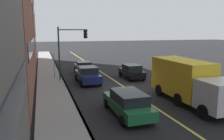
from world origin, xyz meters
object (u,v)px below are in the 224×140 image
object	(u,v)px
car_black	(132,71)
car_tan	(84,67)
truck_yellow	(188,81)
car_navy	(88,75)
street_sign_post	(54,64)
traffic_light_mast	(70,44)
car_green	(128,103)

from	to	relation	value
car_black	car_tan	distance (m)	6.64
car_tan	truck_yellow	world-z (taller)	truck_yellow
car_navy	street_sign_post	bearing A→B (deg)	47.46
truck_yellow	street_sign_post	bearing A→B (deg)	37.51
car_tan	traffic_light_mast	distance (m)	5.22
car_green	street_sign_post	distance (m)	12.88
car_green	car_tan	xyz separation A→B (m)	(15.04, -0.04, -0.04)
car_black	street_sign_post	bearing A→B (deg)	74.44
car_green	truck_yellow	xyz separation A→B (m)	(0.98, -5.05, 0.83)
car_navy	street_sign_post	xyz separation A→B (m)	(2.83, 3.09, 0.84)
truck_yellow	traffic_light_mast	world-z (taller)	traffic_light_mast
car_navy	car_black	size ratio (longest dim) A/B	1.22
car_navy	traffic_light_mast	bearing A→B (deg)	37.86
car_green	car_tan	size ratio (longest dim) A/B	1.23
car_tan	car_green	bearing A→B (deg)	179.85
car_black	traffic_light_mast	size ratio (longest dim) A/B	0.69
car_black	street_sign_post	distance (m)	8.45
truck_yellow	car_black	bearing A→B (deg)	3.83
car_black	truck_yellow	bearing A→B (deg)	-176.17
traffic_light_mast	street_sign_post	xyz separation A→B (m)	(0.99, 1.66, -2.14)
car_green	car_navy	world-z (taller)	car_navy
truck_yellow	traffic_light_mast	distance (m)	12.71
traffic_light_mast	street_sign_post	bearing A→B (deg)	59.07
truck_yellow	car_tan	bearing A→B (deg)	19.61
car_navy	truck_yellow	distance (m)	10.23
car_black	car_tan	xyz separation A→B (m)	(4.97, 4.40, -0.05)
car_green	traffic_light_mast	size ratio (longest dim) A/B	0.85
truck_yellow	street_sign_post	world-z (taller)	truck_yellow
car_navy	traffic_light_mast	world-z (taller)	traffic_light_mast
car_navy	street_sign_post	world-z (taller)	street_sign_post
car_navy	truck_yellow	size ratio (longest dim) A/B	0.62
car_tan	car_navy	bearing A→B (deg)	173.75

